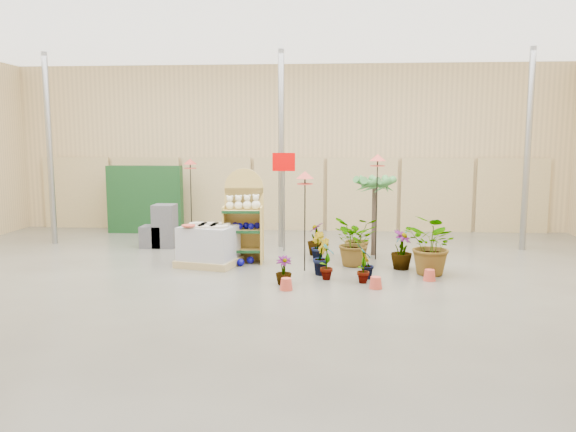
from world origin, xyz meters
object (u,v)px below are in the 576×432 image
at_px(display_shelf, 244,219).
at_px(bird_table_front, 305,178).
at_px(potted_plant_2, 354,242).
at_px(pallet_stack, 209,245).

bearing_deg(display_shelf, bird_table_front, -34.90).
xyz_separation_m(display_shelf, potted_plant_2, (2.25, -0.31, -0.39)).
bearing_deg(bird_table_front, potted_plant_2, 25.45).
distance_m(bird_table_front, potted_plant_2, 1.67).
relative_size(display_shelf, bird_table_front, 1.00).
relative_size(display_shelf, potted_plant_2, 1.98).
distance_m(display_shelf, bird_table_front, 1.74).
distance_m(pallet_stack, bird_table_front, 2.38).
distance_m(display_shelf, pallet_stack, 0.91).
bearing_deg(potted_plant_2, display_shelf, 172.12).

